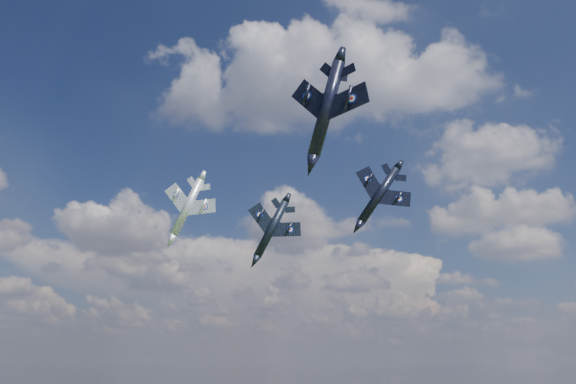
% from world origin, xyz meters
% --- Properties ---
extents(jet_lead_navy, '(13.48, 16.27, 7.15)m').
position_xyz_m(jet_lead_navy, '(-0.72, 21.04, 79.15)').
color(jet_lead_navy, black).
extents(jet_right_navy, '(16.20, 18.35, 6.50)m').
position_xyz_m(jet_right_navy, '(13.71, -10.44, 85.06)').
color(jet_right_navy, black).
extents(jet_high_navy, '(14.32, 18.05, 9.35)m').
position_xyz_m(jet_high_navy, '(16.82, 28.51, 85.97)').
color(jet_high_navy, black).
extents(jet_left_silver, '(12.03, 15.58, 7.12)m').
position_xyz_m(jet_left_silver, '(-15.80, 20.61, 83.64)').
color(jet_left_silver, '#ABAFB6').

